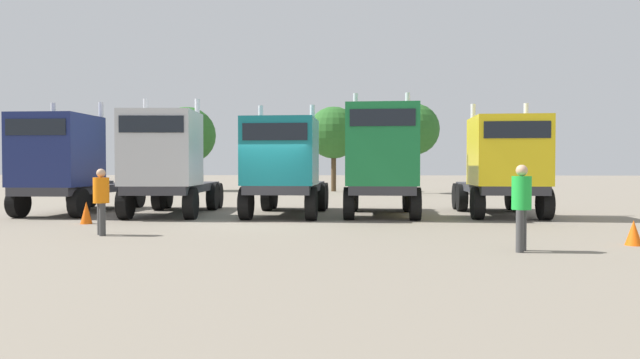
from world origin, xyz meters
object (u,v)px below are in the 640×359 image
(semi_truck_yellow, at_px, (504,165))
(semi_truck_green, at_px, (382,159))
(visitor_with_camera, at_px, (521,201))
(semi_truck_navy, at_px, (66,163))
(semi_truck_silver, at_px, (167,163))
(visitor_in_hivis, at_px, (101,197))
(semi_truck_teal, at_px, (284,166))
(traffic_cone_mid, at_px, (86,213))
(traffic_cone_near, at_px, (634,233))

(semi_truck_yellow, bearing_deg, semi_truck_green, -82.94)
(visitor_with_camera, bearing_deg, semi_truck_yellow, 105.04)
(semi_truck_navy, xyz_separation_m, semi_truck_silver, (3.93, -0.32, 0.01))
(visitor_in_hivis, bearing_deg, semi_truck_teal, -161.02)
(semi_truck_teal, bearing_deg, traffic_cone_mid, -63.17)
(semi_truck_green, bearing_deg, semi_truck_silver, -86.69)
(semi_truck_teal, distance_m, semi_truck_green, 3.46)
(visitor_with_camera, xyz_separation_m, traffic_cone_near, (2.80, 1.10, -0.77))
(semi_truck_navy, height_order, traffic_cone_mid, semi_truck_navy)
(semi_truck_silver, relative_size, semi_truck_yellow, 1.11)
(semi_truck_silver, relative_size, visitor_with_camera, 3.57)
(visitor_in_hivis, bearing_deg, semi_truck_navy, -90.05)
(semi_truck_silver, height_order, semi_truck_green, semi_truck_green)
(semi_truck_navy, distance_m, semi_truck_silver, 3.94)
(semi_truck_yellow, xyz_separation_m, traffic_cone_mid, (-13.62, -3.33, -1.50))
(semi_truck_green, height_order, traffic_cone_mid, semi_truck_green)
(semi_truck_green, relative_size, semi_truck_yellow, 1.01)
(semi_truck_green, bearing_deg, traffic_cone_near, 40.50)
(semi_truck_teal, height_order, traffic_cone_near, semi_truck_teal)
(semi_truck_green, xyz_separation_m, visitor_with_camera, (2.57, -7.80, -0.98))
(semi_truck_navy, distance_m, semi_truck_teal, 8.14)
(visitor_in_hivis, height_order, traffic_cone_near, visitor_in_hivis)
(semi_truck_silver, height_order, semi_truck_yellow, semi_truck_silver)
(semi_truck_green, distance_m, traffic_cone_near, 8.76)
(semi_truck_yellow, bearing_deg, visitor_in_hivis, -60.79)
(visitor_in_hivis, bearing_deg, traffic_cone_mid, -92.11)
(semi_truck_silver, relative_size, traffic_cone_mid, 9.25)
(semi_truck_navy, xyz_separation_m, traffic_cone_mid, (2.30, -3.06, -1.56))
(semi_truck_silver, bearing_deg, semi_truck_green, 87.19)
(visitor_in_hivis, bearing_deg, semi_truck_green, -177.81)
(visitor_in_hivis, xyz_separation_m, traffic_cone_near, (12.85, -0.99, -0.72))
(semi_truck_teal, relative_size, traffic_cone_mid, 9.01)
(visitor_with_camera, bearing_deg, semi_truck_green, 135.42)
(semi_truck_silver, bearing_deg, visitor_with_camera, 49.08)
(visitor_in_hivis, bearing_deg, traffic_cone_near, 140.43)
(semi_truck_green, distance_m, semi_truck_yellow, 4.35)
(semi_truck_yellow, height_order, visitor_in_hivis, semi_truck_yellow)
(semi_truck_teal, xyz_separation_m, semi_truck_yellow, (7.78, 0.52, 0.05))
(semi_truck_silver, bearing_deg, semi_truck_yellow, 88.52)
(semi_truck_yellow, bearing_deg, semi_truck_navy, -87.15)
(semi_truck_navy, height_order, visitor_with_camera, semi_truck_navy)
(semi_truck_navy, relative_size, visitor_with_camera, 3.46)
(semi_truck_green, bearing_deg, semi_truck_yellow, 96.98)
(semi_truck_teal, distance_m, visitor_in_hivis, 6.93)
(visitor_with_camera, bearing_deg, traffic_cone_near, 48.53)
(visitor_in_hivis, distance_m, visitor_with_camera, 10.26)
(semi_truck_navy, xyz_separation_m, semi_truck_green, (11.59, -0.12, 0.13))
(semi_truck_teal, bearing_deg, semi_truck_navy, -90.64)
(semi_truck_silver, xyz_separation_m, semi_truck_green, (7.66, 0.20, 0.12))
(traffic_cone_near, relative_size, traffic_cone_mid, 0.81)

